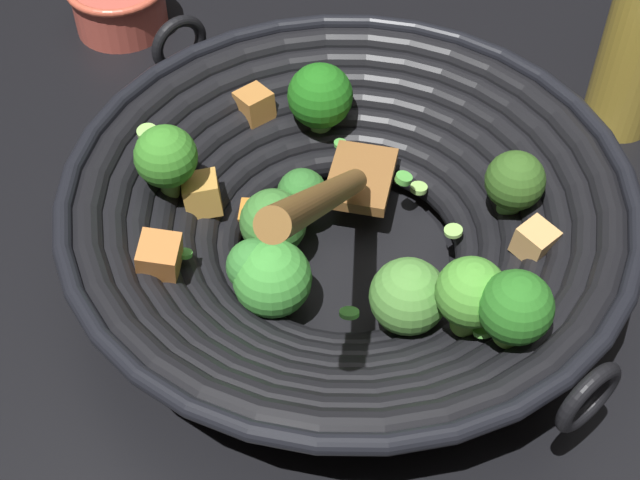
% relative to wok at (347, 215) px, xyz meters
% --- Properties ---
extents(ground_plane, '(4.00, 4.00, 0.00)m').
position_rel_wok_xyz_m(ground_plane, '(0.00, 0.00, -0.06)').
color(ground_plane, black).
extents(wok, '(0.43, 0.45, 0.27)m').
position_rel_wok_xyz_m(wok, '(0.00, 0.00, 0.00)').
color(wok, black).
rests_on(wok, ground).
extents(prep_bowl, '(0.10, 0.10, 0.05)m').
position_rel_wok_xyz_m(prep_bowl, '(0.17, 0.35, -0.03)').
color(prep_bowl, '#D15647').
rests_on(prep_bowl, ground).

